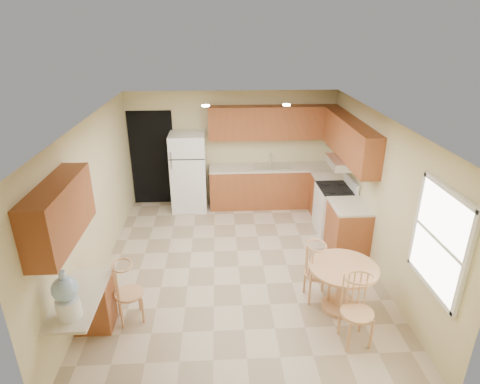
{
  "coord_description": "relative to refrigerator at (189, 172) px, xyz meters",
  "views": [
    {
      "loc": [
        -0.29,
        -5.73,
        3.82
      ],
      "look_at": [
        0.04,
        0.3,
        1.24
      ],
      "focal_mm": 30.0,
      "sensor_mm": 36.0,
      "label": 1
    }
  ],
  "objects": [
    {
      "name": "floor",
      "position": [
        0.95,
        -2.4,
        -0.84
      ],
      "size": [
        5.5,
        5.5,
        0.0
      ],
      "primitive_type": "plane",
      "color": "tan",
      "rests_on": "ground"
    },
    {
      "name": "ceiling",
      "position": [
        0.95,
        -2.4,
        1.66
      ],
      "size": [
        4.5,
        5.5,
        0.02
      ],
      "primitive_type": "cube",
      "color": "white",
      "rests_on": "wall_back"
    },
    {
      "name": "wall_back",
      "position": [
        0.95,
        0.35,
        0.41
      ],
      "size": [
        4.5,
        0.02,
        2.5
      ],
      "primitive_type": "cube",
      "color": "beige",
      "rests_on": "floor"
    },
    {
      "name": "wall_front",
      "position": [
        0.95,
        -5.15,
        0.41
      ],
      "size": [
        4.5,
        0.02,
        2.5
      ],
      "primitive_type": "cube",
      "color": "beige",
      "rests_on": "floor"
    },
    {
      "name": "wall_left",
      "position": [
        -1.3,
        -2.4,
        0.41
      ],
      "size": [
        0.02,
        5.5,
        2.5
      ],
      "primitive_type": "cube",
      "color": "beige",
      "rests_on": "floor"
    },
    {
      "name": "wall_right",
      "position": [
        3.2,
        -2.4,
        0.41
      ],
      "size": [
        0.02,
        5.5,
        2.5
      ],
      "primitive_type": "cube",
      "color": "beige",
      "rests_on": "floor"
    },
    {
      "name": "doorway",
      "position": [
        -0.8,
        0.34,
        0.21
      ],
      "size": [
        0.9,
        0.02,
        2.1
      ],
      "primitive_type": "cube",
      "color": "black",
      "rests_on": "floor"
    },
    {
      "name": "base_cab_back",
      "position": [
        1.83,
        0.05,
        -0.41
      ],
      "size": [
        2.75,
        0.6,
        0.87
      ],
      "primitive_type": "cube",
      "color": "#9C5027",
      "rests_on": "floor"
    },
    {
      "name": "counter_back",
      "position": [
        1.83,
        0.05,
        0.05
      ],
      "size": [
        2.75,
        0.63,
        0.04
      ],
      "primitive_type": "cube",
      "color": "beige",
      "rests_on": "base_cab_back"
    },
    {
      "name": "base_cab_right_a",
      "position": [
        2.9,
        -0.54,
        -0.41
      ],
      "size": [
        0.6,
        0.59,
        0.87
      ],
      "primitive_type": "cube",
      "color": "#9C5027",
      "rests_on": "floor"
    },
    {
      "name": "counter_right_a",
      "position": [
        2.9,
        -0.54,
        0.05
      ],
      "size": [
        0.63,
        0.59,
        0.04
      ],
      "primitive_type": "cube",
      "color": "beige",
      "rests_on": "base_cab_right_a"
    },
    {
      "name": "base_cab_right_b",
      "position": [
        2.9,
        -2.0,
        -0.41
      ],
      "size": [
        0.6,
        0.8,
        0.87
      ],
      "primitive_type": "cube",
      "color": "#9C5027",
      "rests_on": "floor"
    },
    {
      "name": "counter_right_b",
      "position": [
        2.9,
        -2.0,
        0.05
      ],
      "size": [
        0.63,
        0.8,
        0.04
      ],
      "primitive_type": "cube",
      "color": "beige",
      "rests_on": "base_cab_right_b"
    },
    {
      "name": "upper_cab_back",
      "position": [
        1.83,
        0.19,
        1.01
      ],
      "size": [
        2.75,
        0.33,
        0.7
      ],
      "primitive_type": "cube",
      "color": "#9C5027",
      "rests_on": "wall_back"
    },
    {
      "name": "upper_cab_right",
      "position": [
        3.04,
        -1.19,
        1.01
      ],
      "size": [
        0.33,
        2.42,
        0.7
      ],
      "primitive_type": "cube",
      "color": "#9C5027",
      "rests_on": "wall_right"
    },
    {
      "name": "upper_cab_left",
      "position": [
        -1.13,
        -4.0,
        1.01
      ],
      "size": [
        0.33,
        1.4,
        0.7
      ],
      "primitive_type": "cube",
      "color": "#9C5027",
      "rests_on": "wall_left"
    },
    {
      "name": "sink",
      "position": [
        1.8,
        0.05,
        0.07
      ],
      "size": [
        0.78,
        0.44,
        0.01
      ],
      "primitive_type": "cube",
      "color": "silver",
      "rests_on": "counter_back"
    },
    {
      "name": "range_hood",
      "position": [
        2.95,
        -1.22,
        0.58
      ],
      "size": [
        0.5,
        0.76,
        0.14
      ],
      "primitive_type": "cube",
      "color": "silver",
      "rests_on": "upper_cab_right"
    },
    {
      "name": "desk_pedestal",
      "position": [
        -1.05,
        -3.72,
        -0.48
      ],
      "size": [
        0.48,
        0.42,
        0.72
      ],
      "primitive_type": "cube",
      "color": "#9C5027",
      "rests_on": "floor"
    },
    {
      "name": "desk_top",
      "position": [
        -1.05,
        -4.1,
        -0.09
      ],
      "size": [
        0.5,
        1.2,
        0.04
      ],
      "primitive_type": "cube",
      "color": "beige",
      "rests_on": "desk_pedestal"
    },
    {
      "name": "window",
      "position": [
        3.18,
        -4.25,
        0.66
      ],
      "size": [
        0.06,
        1.12,
        1.3
      ],
      "color": "white",
      "rests_on": "wall_right"
    },
    {
      "name": "can_light_a",
      "position": [
        0.45,
        -1.2,
        1.64
      ],
      "size": [
        0.14,
        0.14,
        0.02
      ],
      "primitive_type": "cylinder",
      "color": "white",
      "rests_on": "ceiling"
    },
    {
      "name": "can_light_b",
      "position": [
        1.85,
        -1.2,
        1.64
      ],
      "size": [
        0.14,
        0.14,
        0.02
      ],
      "primitive_type": "cylinder",
      "color": "white",
      "rests_on": "ceiling"
    },
    {
      "name": "refrigerator",
      "position": [
        0.0,
        0.0,
        0.0
      ],
      "size": [
        0.74,
        0.72,
        1.68
      ],
      "color": "white",
      "rests_on": "floor"
    },
    {
      "name": "stove",
      "position": [
        2.88,
        -1.22,
        -0.37
      ],
      "size": [
        0.65,
        0.76,
        1.09
      ],
      "color": "white",
      "rests_on": "floor"
    },
    {
      "name": "dining_table",
      "position": [
        2.35,
        -3.54,
        -0.38
      ],
      "size": [
        0.95,
        0.95,
        0.71
      ],
      "rotation": [
        0.0,
        0.0,
        -0.24
      ],
      "color": "tan",
      "rests_on": "floor"
    },
    {
      "name": "chair_table_a",
      "position": [
        2.06,
        -3.38,
        -0.29
      ],
      "size": [
        0.4,
        0.52,
        0.91
      ],
      "rotation": [
        0.0,
        0.0,
        -1.52
      ],
      "color": "tan",
      "rests_on": "floor"
    },
    {
      "name": "chair_table_b",
      "position": [
        2.35,
        -4.28,
        -0.27
      ],
      "size": [
        0.42,
        0.42,
        0.94
      ],
      "rotation": [
        0.0,
        0.0,
        3.25
      ],
      "color": "tan",
      "rests_on": "floor"
    },
    {
      "name": "chair_desk",
      "position": [
        -0.6,
        -3.68,
        -0.3
      ],
      "size": [
        0.39,
        0.51,
        0.88
      ],
      "rotation": [
        0.0,
        0.0,
        -1.23
      ],
      "color": "tan",
      "rests_on": "floor"
    },
    {
      "name": "water_crock",
      "position": [
        -1.05,
        -4.44,
        0.2
      ],
      "size": [
        0.29,
        0.29,
        0.59
      ],
      "color": "white",
      "rests_on": "desk_top"
    }
  ]
}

